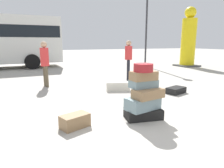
# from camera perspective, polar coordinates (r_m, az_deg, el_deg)

# --- Properties ---
(ground_plane) EXTENTS (80.00, 80.00, 0.00)m
(ground_plane) POSITION_cam_1_polar(r_m,az_deg,el_deg) (4.51, 10.23, -9.10)
(ground_plane) COLOR #ADA89E
(suitcase_tower) EXTENTS (0.83, 0.58, 1.18)m
(suitcase_tower) POSITION_cam_1_polar(r_m,az_deg,el_deg) (4.24, 9.09, -3.33)
(suitcase_tower) COLOR black
(suitcase_tower) RESTS_ON ground
(suitcase_cream_foreground_near) EXTENTS (0.85, 0.60, 0.29)m
(suitcase_cream_foreground_near) POSITION_cam_1_polar(r_m,az_deg,el_deg) (6.75, 1.72, -0.62)
(suitcase_cream_foreground_near) COLOR beige
(suitcase_cream_foreground_near) RESTS_ON ground
(suitcase_black_right_side) EXTENTS (0.72, 0.55, 0.19)m
(suitcase_black_right_side) POSITION_cam_1_polar(r_m,az_deg,el_deg) (6.70, 17.76, -1.70)
(suitcase_black_right_side) COLOR black
(suitcase_black_right_side) RESTS_ON ground
(suitcase_brown_white_trunk) EXTENTS (0.60, 0.47, 0.25)m
(suitcase_brown_white_trunk) POSITION_cam_1_polar(r_m,az_deg,el_deg) (3.93, -10.52, -10.32)
(suitcase_brown_white_trunk) COLOR olive
(suitcase_brown_white_trunk) RESTS_ON ground
(person_bearded_onlooker) EXTENTS (0.30, 0.34, 1.63)m
(person_bearded_onlooker) POSITION_cam_1_polar(r_m,az_deg,el_deg) (7.61, -18.63, 6.43)
(person_bearded_onlooker) COLOR brown
(person_bearded_onlooker) RESTS_ON ground
(person_tourist_with_camera) EXTENTS (0.30, 0.32, 1.67)m
(person_tourist_with_camera) POSITION_cam_1_polar(r_m,az_deg,el_deg) (8.30, 4.72, 7.68)
(person_tourist_with_camera) COLOR black
(person_tourist_with_camera) RESTS_ON ground
(yellow_dummy_statue) EXTENTS (1.31, 1.31, 3.86)m
(yellow_dummy_statue) POSITION_cam_1_polar(r_m,az_deg,el_deg) (14.54, 20.96, 11.49)
(yellow_dummy_statue) COLOR yellow
(yellow_dummy_statue) RESTS_ON ground
(lamp_post) EXTENTS (0.36, 0.36, 5.80)m
(lamp_post) POSITION_cam_1_polar(r_m,az_deg,el_deg) (13.99, 9.96, 20.75)
(lamp_post) COLOR #333338
(lamp_post) RESTS_ON ground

